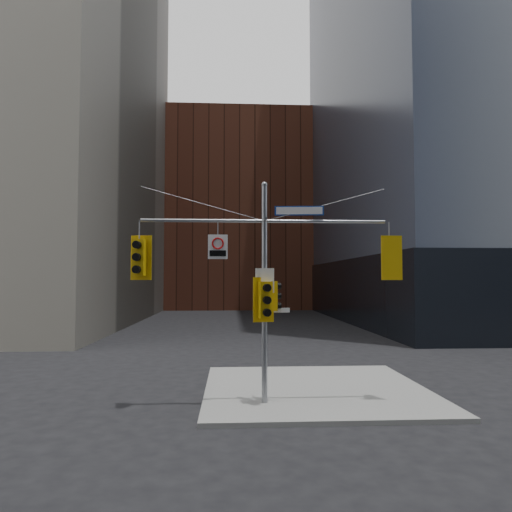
{
  "coord_description": "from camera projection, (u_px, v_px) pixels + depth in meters",
  "views": [
    {
      "loc": [
        -1.08,
        -12.77,
        4.09
      ],
      "look_at": [
        -0.28,
        2.0,
        4.86
      ],
      "focal_mm": 32.0,
      "sensor_mm": 36.0,
      "label": 1
    }
  ],
  "objects": [
    {
      "name": "traffic_light_pole_side",
      "position": [
        274.0,
        296.0,
        14.79
      ],
      "size": [
        0.41,
        0.35,
        0.96
      ],
      "rotation": [
        0.0,
        0.0,
        1.76
      ],
      "color": "#DAA60B",
      "rests_on": "ground"
    },
    {
      "name": "traffic_light_pole_front",
      "position": [
        265.0,
        300.0,
        14.48
      ],
      "size": [
        0.68,
        0.62,
        1.44
      ],
      "rotation": [
        0.0,
        0.0,
        0.21
      ],
      "color": "#DAA60B",
      "rests_on": "ground"
    },
    {
      "name": "regulatory_sign_pole",
      "position": [
        265.0,
        281.0,
        14.67
      ],
      "size": [
        0.61,
        0.09,
        0.79
      ],
      "rotation": [
        0.0,
        0.0,
        -0.1
      ],
      "color": "silver",
      "rests_on": "ground"
    },
    {
      "name": "brick_midrise",
      "position": [
        238.0,
        216.0,
        71.15
      ],
      "size": [
        26.0,
        20.0,
        28.0
      ],
      "primitive_type": "cube",
      "color": "brown",
      "rests_on": "ground"
    },
    {
      "name": "street_sign_blade",
      "position": [
        299.0,
        211.0,
        14.96
      ],
      "size": [
        1.61,
        0.19,
        0.31
      ],
      "rotation": [
        0.0,
        0.0,
        -0.09
      ],
      "color": "#103495",
      "rests_on": "ground"
    },
    {
      "name": "signal_assembly",
      "position": [
        264.0,
        269.0,
        14.8
      ],
      "size": [
        8.0,
        0.8,
        7.3
      ],
      "color": "gray",
      "rests_on": "ground"
    },
    {
      "name": "ground",
      "position": [
        270.0,
        428.0,
        12.58
      ],
      "size": [
        160.0,
        160.0,
        0.0
      ],
      "primitive_type": "plane",
      "color": "black",
      "rests_on": "ground"
    },
    {
      "name": "traffic_light_west_arm",
      "position": [
        139.0,
        257.0,
        14.62
      ],
      "size": [
        0.69,
        0.6,
        1.45
      ],
      "rotation": [
        0.0,
        0.0,
        -0.16
      ],
      "color": "#DAA60B",
      "rests_on": "ground"
    },
    {
      "name": "street_blade_ns",
      "position": [
        264.0,
        316.0,
        15.18
      ],
      "size": [
        0.13,
        0.75,
        0.15
      ],
      "rotation": [
        0.0,
        0.0,
        0.14
      ],
      "color": "#145926",
      "rests_on": "ground"
    },
    {
      "name": "street_blade_ew",
      "position": [
        278.0,
        310.0,
        14.76
      ],
      "size": [
        0.75,
        0.09,
        0.15
      ],
      "rotation": [
        0.0,
        0.0,
        0.08
      ],
      "color": "silver",
      "rests_on": "ground"
    },
    {
      "name": "sidewalk_corner",
      "position": [
        315.0,
        389.0,
        16.68
      ],
      "size": [
        8.0,
        8.0,
        0.15
      ],
      "primitive_type": "cube",
      "color": "gray",
      "rests_on": "ground"
    },
    {
      "name": "regulatory_sign_arm",
      "position": [
        218.0,
        246.0,
        14.74
      ],
      "size": [
        0.64,
        0.08,
        0.8
      ],
      "rotation": [
        0.0,
        0.0,
        -0.04
      ],
      "color": "silver",
      "rests_on": "ground"
    },
    {
      "name": "traffic_light_east_arm",
      "position": [
        389.0,
        258.0,
        15.04
      ],
      "size": [
        0.69,
        0.55,
        1.45
      ],
      "rotation": [
        0.0,
        0.0,
        3.16
      ],
      "color": "#DAA60B",
      "rests_on": "ground"
    }
  ]
}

